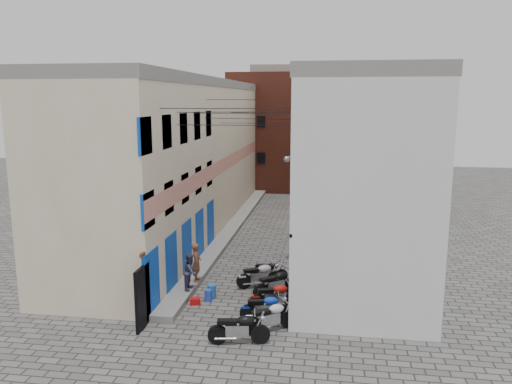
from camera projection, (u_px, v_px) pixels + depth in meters
The scene contains 21 objects.
ground at pixel (217, 327), 17.42m from camera, with size 90.00×90.00×0.00m, color #4F4D4B.
plinth at pixel (232, 228), 30.33m from camera, with size 0.90×26.00×0.25m, color gray.
building_left at pixel (184, 155), 29.91m from camera, with size 5.10×27.00×9.00m.
building_right at pixel (353, 158), 28.47m from camera, with size 5.94×26.00×9.00m.
building_far_brick_left at pixel (266, 132), 44.00m from camera, with size 6.00×6.00×10.00m, color maroon.
building_far_brick_right at pixel (323, 142), 45.39m from camera, with size 5.00×6.00×8.00m, color maroon.
building_far_concrete at pixel (294, 123), 49.44m from camera, with size 8.00×5.00×11.00m, color gray.
far_shopfront at pixel (285, 180), 41.68m from camera, with size 2.00×0.30×2.40m, color black.
overhead_wires at pixel (251, 114), 23.53m from camera, with size 5.80×13.02×1.32m.
motorcycle_a at pixel (239, 327), 16.12m from camera, with size 0.64×2.04×1.18m, color black, non-canonical shape.
motorcycle_b at pixel (271, 315), 17.01m from camera, with size 0.62×1.98×1.14m, color silver, non-canonical shape.
motorcycle_c at pixel (265, 306), 17.87m from camera, with size 0.58×1.85×1.07m, color #0D32C7, non-canonical shape.
motorcycle_d at pixel (275, 294), 18.87m from camera, with size 0.61×1.93×1.12m, color #A3130B, non-canonical shape.
motorcycle_e at pixel (276, 282), 20.03m from camera, with size 0.66×2.09×1.21m, color black, non-canonical shape.
motorcycle_f at pixel (260, 274), 21.02m from camera, with size 0.64×2.02×1.17m, color #B2B2B7, non-canonical shape.
motorcycle_g at pixel (269, 270), 21.83m from camera, with size 0.53×1.68×0.97m, color black, non-canonical shape.
person_a at pixel (197, 262), 20.97m from camera, with size 0.60×0.40×1.65m, color brown.
person_b at pixel (191, 271), 20.10m from camera, with size 0.72×0.56×1.49m, color #373953.
water_jug_near at pixel (208, 295), 19.62m from camera, with size 0.29×0.29×0.46m, color blue.
water_jug_far at pixel (212, 291), 19.93m from camera, with size 0.35×0.35×0.54m, color #2262AA.
red_crate at pixel (195, 301), 19.33m from camera, with size 0.39×0.30×0.25m, color #B70D0D.
Camera 1 is at (3.80, -15.86, 7.85)m, focal length 35.00 mm.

